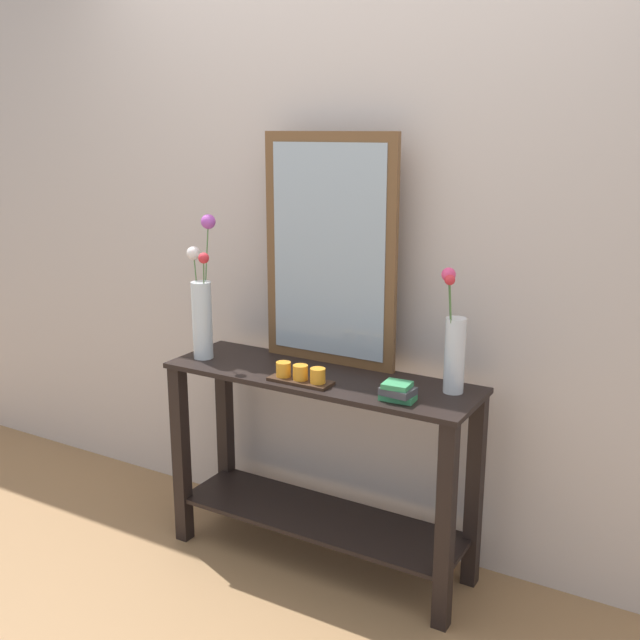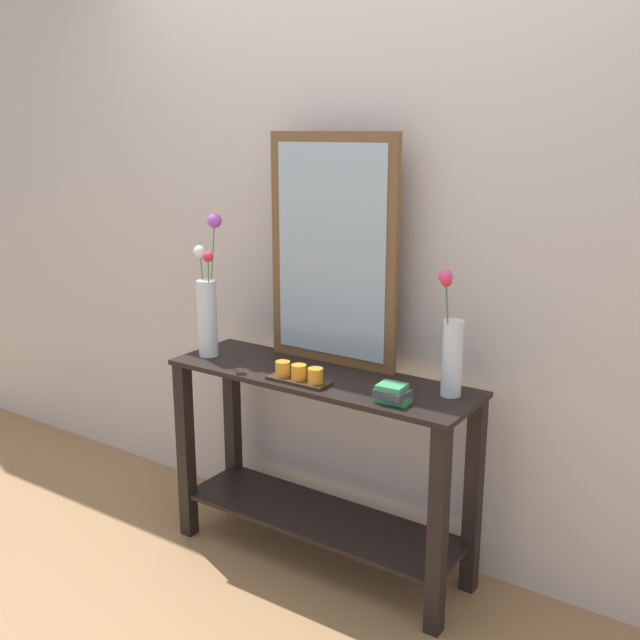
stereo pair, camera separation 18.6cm
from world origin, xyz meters
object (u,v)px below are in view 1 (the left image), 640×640
at_px(book_stack, 398,392).
at_px(tall_vase_left, 202,306).
at_px(mirror_leaning, 329,251).
at_px(candle_tray, 300,375).
at_px(console_table, 320,452).
at_px(vase_right, 454,347).

bearing_deg(book_stack, tall_vase_left, 176.04).
xyz_separation_m(mirror_leaning, candle_tray, (0.03, -0.27, -0.42)).
height_order(mirror_leaning, book_stack, mirror_leaning).
relative_size(console_table, tall_vase_left, 2.14).
bearing_deg(book_stack, mirror_leaning, 148.06).
bearing_deg(console_table, tall_vase_left, -175.46).
xyz_separation_m(candle_tray, book_stack, (0.39, 0.01, 0.00)).
distance_m(vase_right, book_stack, 0.26).
relative_size(mirror_leaning, tall_vase_left, 1.56).
bearing_deg(console_table, book_stack, -15.68).
bearing_deg(tall_vase_left, vase_right, 6.19).
xyz_separation_m(console_table, vase_right, (0.50, 0.07, 0.48)).
xyz_separation_m(vase_right, candle_tray, (-0.52, -0.18, -0.14)).
distance_m(mirror_leaning, tall_vase_left, 0.57).
height_order(mirror_leaning, vase_right, mirror_leaning).
relative_size(console_table, candle_tray, 5.06).
distance_m(console_table, vase_right, 0.70).
relative_size(tall_vase_left, candle_tray, 2.37).
height_order(mirror_leaning, tall_vase_left, mirror_leaning).
distance_m(mirror_leaning, vase_right, 0.63).
bearing_deg(book_stack, candle_tray, -178.77).
xyz_separation_m(console_table, tall_vase_left, (-0.52, -0.04, 0.53)).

